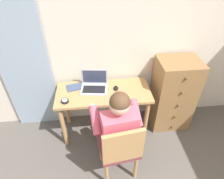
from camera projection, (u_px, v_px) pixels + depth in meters
The scene contains 10 objects.
wall_back at pixel (118, 42), 2.42m from camera, with size 4.80×0.05×2.50m, color beige.
curtain_panel at pixel (22, 59), 2.35m from camera, with size 0.64×0.03×2.23m, color #8EA3B7.
desk at pixel (104, 98), 2.54m from camera, with size 1.21×0.53×0.73m.
dresser at pixel (173, 95), 2.71m from camera, with size 0.54×0.46×1.08m.
chair at pixel (120, 149), 2.06m from camera, with size 0.47×0.45×0.89m.
person_seated at pixel (116, 124), 2.09m from camera, with size 0.58×0.62×1.21m.
laptop at pixel (94, 85), 2.49m from camera, with size 0.37×0.29×0.24m.
computer_mouse at pixel (116, 88), 2.49m from camera, with size 0.06×0.10×0.03m, color black.
desk_clock at pixel (65, 101), 2.30m from camera, with size 0.09×0.09×0.03m.
notebook_pad at pixel (75, 87), 2.53m from camera, with size 0.21×0.15×0.01m, color #3D4C6B.
Camera 1 is at (-0.31, -0.06, 2.27)m, focal length 30.79 mm.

